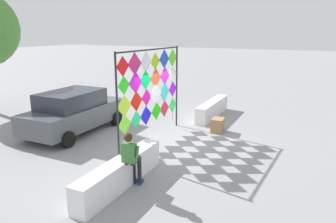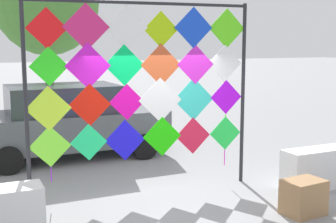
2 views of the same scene
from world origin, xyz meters
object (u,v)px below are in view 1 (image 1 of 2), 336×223
at_px(parked_car, 74,111).
at_px(seated_vendor, 131,155).
at_px(cardboard_box_large, 218,125).
at_px(kite_display_rack, 151,86).

bearing_deg(parked_car, seated_vendor, -123.41).
relative_size(parked_car, cardboard_box_large, 7.02).
relative_size(seated_vendor, cardboard_box_large, 2.51).
bearing_deg(parked_car, kite_display_rack, -78.32).
xyz_separation_m(parked_car, cardboard_box_large, (2.58, -5.27, -0.60)).
distance_m(seated_vendor, cardboard_box_large, 5.73).
xyz_separation_m(seated_vendor, cardboard_box_large, (5.66, -0.60, -0.67)).
xyz_separation_m(kite_display_rack, cardboard_box_large, (1.92, -2.06, -1.79)).
height_order(kite_display_rack, parked_car, kite_display_rack).
distance_m(kite_display_rack, cardboard_box_large, 3.33).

